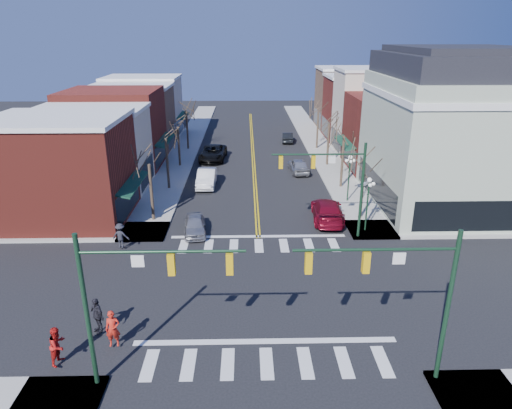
{
  "coord_description": "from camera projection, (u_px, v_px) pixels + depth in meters",
  "views": [
    {
      "loc": [
        -0.88,
        -23.28,
        14.35
      ],
      "look_at": [
        -0.19,
        7.16,
        2.8
      ],
      "focal_mm": 32.0,
      "sensor_mm": 36.0,
      "label": 1
    }
  ],
  "objects": [
    {
      "name": "traffic_mast_near_right",
      "position": [
        406.0,
        287.0,
        18.4
      ],
      "size": [
        6.6,
        0.28,
        7.2
      ],
      "color": "#14331E",
      "rests_on": "ground"
    },
    {
      "name": "bldg_right_tan",
      "position": [
        350.0,
        99.0,
        71.41
      ],
      "size": [
        10.0,
        8.0,
        9.0
      ],
      "primitive_type": "cube",
      "color": "#87634A",
      "rests_on": "ground"
    },
    {
      "name": "bldg_right_brick_b",
      "position": [
        362.0,
        109.0,
        64.02
      ],
      "size": [
        10.0,
        8.0,
        8.5
      ],
      "primitive_type": "cube",
      "color": "maroon",
      "rests_on": "ground"
    },
    {
      "name": "bldg_right_stucco",
      "position": [
        377.0,
        112.0,
        56.74
      ],
      "size": [
        10.0,
        7.0,
        10.0
      ],
      "primitive_type": "cube",
      "color": "beige",
      "rests_on": "ground"
    },
    {
      "name": "tree_right_b",
      "position": [
        342.0,
        162.0,
        43.89
      ],
      "size": [
        0.24,
        0.24,
        5.18
      ],
      "primitive_type": "cylinder",
      "color": "#382B21",
      "rests_on": "ground"
    },
    {
      "name": "sidewalk_right",
      "position": [
        342.0,
        184.0,
        45.72
      ],
      "size": [
        3.5,
        70.0,
        0.15
      ],
      "primitive_type": "cube",
      "color": "#9E9B93",
      "rests_on": "ground"
    },
    {
      "name": "car_left_near",
      "position": [
        195.0,
        225.0,
        34.46
      ],
      "size": [
        2.06,
        4.13,
        1.35
      ],
      "primitive_type": "imported",
      "rotation": [
        0.0,
        0.0,
        0.12
      ],
      "color": "#A2A1A6",
      "rests_on": "ground"
    },
    {
      "name": "bldg_left_brick_a",
      "position": [
        62.0,
        171.0,
        36.11
      ],
      "size": [
        10.0,
        8.5,
        8.0
      ],
      "primitive_type": "cube",
      "color": "maroon",
      "rests_on": "ground"
    },
    {
      "name": "bldg_left_tan",
      "position": [
        132.0,
        119.0,
        58.58
      ],
      "size": [
        10.0,
        7.5,
        7.8
      ],
      "primitive_type": "cube",
      "color": "#87634A",
      "rests_on": "ground"
    },
    {
      "name": "tree_right_a",
      "position": [
        362.0,
        192.0,
        36.51
      ],
      "size": [
        0.24,
        0.24,
        4.62
      ],
      "primitive_type": "cylinder",
      "color": "#382B21",
      "rests_on": "ground"
    },
    {
      "name": "bldg_right_brick_a",
      "position": [
        395.0,
        133.0,
        49.85
      ],
      "size": [
        10.0,
        8.5,
        8.0
      ],
      "primitive_type": "cube",
      "color": "maroon",
      "rests_on": "ground"
    },
    {
      "name": "traffic_mast_near_left",
      "position": [
        130.0,
        290.0,
        18.17
      ],
      "size": [
        6.6,
        0.28,
        7.2
      ],
      "color": "#14331E",
      "rests_on": "ground"
    },
    {
      "name": "pedestrian_dark_b",
      "position": [
        121.0,
        236.0,
        31.76
      ],
      "size": [
        1.25,
        0.83,
        1.82
      ],
      "primitive_type": "imported",
      "rotation": [
        0.0,
        0.0,
        3.01
      ],
      "color": "black",
      "rests_on": "sidewalk_left"
    },
    {
      "name": "car_left_far",
      "position": [
        213.0,
        153.0,
        54.26
      ],
      "size": [
        3.25,
        6.32,
        1.71
      ],
      "primitive_type": "imported",
      "rotation": [
        0.0,
        0.0,
        -0.07
      ],
      "color": "black",
      "rests_on": "ground"
    },
    {
      "name": "bldg_left_stucco_a",
      "position": [
        93.0,
        151.0,
        43.44
      ],
      "size": [
        10.0,
        7.0,
        7.5
      ],
      "primitive_type": "cube",
      "color": "beige",
      "rests_on": "ground"
    },
    {
      "name": "pedestrian_red_a",
      "position": [
        113.0,
        329.0,
        21.73
      ],
      "size": [
        0.74,
        0.53,
        1.89
      ],
      "primitive_type": "imported",
      "rotation": [
        0.0,
        0.0,
        0.12
      ],
      "color": "red",
      "rests_on": "sidewalk_left"
    },
    {
      "name": "tree_right_c",
      "position": [
        328.0,
        145.0,
        51.43
      ],
      "size": [
        0.24,
        0.24,
        4.83
      ],
      "primitive_type": "cylinder",
      "color": "#382B21",
      "rests_on": "ground"
    },
    {
      "name": "lamppost_midblock",
      "position": [
        349.0,
        170.0,
        40.02
      ],
      "size": [
        0.36,
        0.36,
        4.33
      ],
      "color": "#14331E",
      "rests_on": "ground"
    },
    {
      "name": "tree_right_d",
      "position": [
        317.0,
        130.0,
        58.89
      ],
      "size": [
        0.24,
        0.24,
        4.97
      ],
      "primitive_type": "cylinder",
      "color": "#382B21",
      "rests_on": "ground"
    },
    {
      "name": "ground",
      "position": [
        262.0,
        292.0,
        26.87
      ],
      "size": [
        160.0,
        160.0,
        0.0
      ],
      "primitive_type": "plane",
      "color": "black",
      "rests_on": "ground"
    },
    {
      "name": "bldg_left_brick_b",
      "position": [
        115.0,
        129.0,
        50.74
      ],
      "size": [
        10.0,
        9.0,
        8.5
      ],
      "primitive_type": "cube",
      "color": "maroon",
      "rests_on": "ground"
    },
    {
      "name": "tree_left_c",
      "position": [
        179.0,
        147.0,
        51.13
      ],
      "size": [
        0.24,
        0.24,
        4.55
      ],
      "primitive_type": "cylinder",
      "color": "#382B21",
      "rests_on": "ground"
    },
    {
      "name": "car_right_far",
      "position": [
        288.0,
        137.0,
        63.17
      ],
      "size": [
        1.72,
        4.17,
        1.34
      ],
      "primitive_type": "imported",
      "rotation": [
        0.0,
        0.0,
        3.07
      ],
      "color": "black",
      "rests_on": "ground"
    },
    {
      "name": "bldg_left_stucco_b",
      "position": [
        144.0,
        108.0,
        65.75
      ],
      "size": [
        10.0,
        8.0,
        8.2
      ],
      "primitive_type": "cube",
      "color": "beige",
      "rests_on": "ground"
    },
    {
      "name": "tree_left_b",
      "position": [
        167.0,
        164.0,
        43.56
      ],
      "size": [
        0.24,
        0.24,
        5.04
      ],
      "primitive_type": "cylinder",
      "color": "#382B21",
      "rests_on": "ground"
    },
    {
      "name": "car_right_near",
      "position": [
        327.0,
        210.0,
        36.82
      ],
      "size": [
        2.77,
        5.97,
        1.69
      ],
      "primitive_type": "imported",
      "rotation": [
        0.0,
        0.0,
        3.07
      ],
      "color": "maroon",
      "rests_on": "ground"
    },
    {
      "name": "car_right_mid",
      "position": [
        298.0,
        166.0,
        49.4
      ],
      "size": [
        2.25,
        4.73,
        1.56
      ],
      "primitive_type": "imported",
      "rotation": [
        0.0,
        0.0,
        3.23
      ],
      "color": "#A6A6AA",
      "rests_on": "ground"
    },
    {
      "name": "pedestrian_red_b",
      "position": [
        58.0,
        345.0,
        20.6
      ],
      "size": [
        0.9,
        1.05,
        1.87
      ],
      "primitive_type": "imported",
      "rotation": [
        0.0,
        0.0,
        1.34
      ],
      "color": "#B11412",
      "rests_on": "sidewalk_left"
    },
    {
      "name": "sidewalk_left",
      "position": [
        167.0,
        185.0,
        45.36
      ],
      "size": [
        3.5,
        70.0,
        0.15
      ],
      "primitive_type": "cube",
      "color": "#9E9B93",
      "rests_on": "ground"
    },
    {
      "name": "tree_left_a",
      "position": [
        151.0,
        193.0,
        36.13
      ],
      "size": [
        0.24,
        0.24,
        4.76
      ],
      "primitive_type": "cylinder",
      "color": "#382B21",
      "rests_on": "ground"
    },
    {
      "name": "tree_left_d",
      "position": [
        187.0,
        131.0,
        58.54
      ],
      "size": [
        0.24,
        0.24,
        4.9
      ],
      "primitive_type": "cylinder",
      "color": "#382B21",
      "rests_on": "ground"
    },
    {
      "name": "pedestrian_dark_a",
      "position": [
        97.0,
        315.0,
        22.76
      ],
      "size": [
        1.13,
        1.11,
        1.91
      ],
      "primitive_type": "imported",
      "rotation": [
        0.0,
        0.0,
        -0.77
      ],
      "color": "black",
      "rests_on": "sidewalk_left"
    },
    {
      "name": "traffic_mast_far_right",
      "position": [
        337.0,
        177.0,
        32.24
      ],
      "size": [
        6.6,
        0.28,
        7.2
      ],
      "color": "#14331E",
      "rests_on": "ground"
    },
    {
      "name": "victorian_corner",
      "position": [
        452.0,
        129.0,
        38.41
      ],
      "size": [
        12.25,
        14.25,
        13.3
      ],
      "color": "#AAB69D",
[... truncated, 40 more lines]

